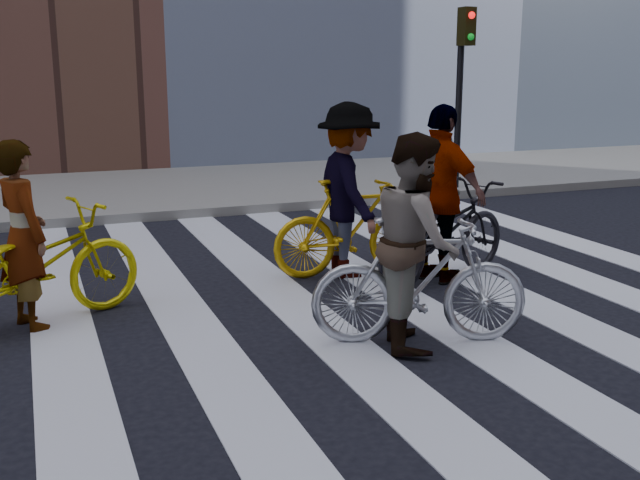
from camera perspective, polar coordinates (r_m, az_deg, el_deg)
ground at (r=7.41m, az=2.95°, el=-5.22°), size 100.00×100.00×0.00m
sidewalk_far at (r=14.38m, az=-9.48°, el=3.92°), size 100.00×5.00×0.15m
zebra_crosswalk at (r=7.41m, az=2.95°, el=-5.18°), size 8.25×10.00×0.01m
traffic_signal at (r=13.82m, az=10.81°, el=12.69°), size 0.22×0.42×3.33m
bike_yellow_left at (r=7.24m, az=-21.09°, el=-1.99°), size 2.22×1.51×1.11m
bike_silver_mid at (r=6.40m, az=7.59°, el=-3.10°), size 1.91×1.10×1.11m
bike_yellow_right at (r=8.45m, az=2.48°, el=0.99°), size 1.88×0.64×1.11m
bike_dark_rear at (r=8.32m, az=9.38°, el=0.56°), size 2.19×1.41×1.09m
rider_left at (r=7.17m, az=-21.68°, el=0.32°), size 0.63×0.74×1.71m
rider_mid at (r=6.29m, az=7.29°, el=-0.08°), size 0.94×1.06×1.81m
rider_right at (r=8.36m, az=2.20°, el=3.78°), size 0.80×1.30×1.95m
rider_rear at (r=8.22m, az=9.19°, el=3.43°), size 0.85×1.23×1.94m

